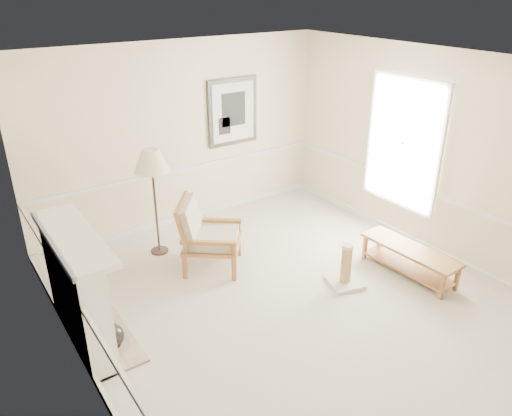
# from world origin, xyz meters

# --- Properties ---
(ground) EXTENTS (5.50, 5.50, 0.00)m
(ground) POSITION_xyz_m (0.00, 0.00, 0.00)
(ground) COLOR silver
(ground) RESTS_ON ground
(room) EXTENTS (5.04, 5.54, 2.92)m
(room) POSITION_xyz_m (0.14, 0.08, 1.87)
(room) COLOR beige
(room) RESTS_ON ground
(fireplace) EXTENTS (0.64, 1.64, 1.31)m
(fireplace) POSITION_xyz_m (-2.34, 0.60, 0.64)
(fireplace) COLOR white
(fireplace) RESTS_ON ground
(floor_vase) EXTENTS (0.28, 0.28, 0.81)m
(floor_vase) POSITION_xyz_m (-2.15, 0.29, 0.15)
(floor_vase) COLOR black
(floor_vase) RESTS_ON ground
(armchair) EXTENTS (1.09, 1.08, 1.00)m
(armchair) POSITION_xyz_m (-0.47, 1.22, 0.54)
(armchair) COLOR olive
(armchair) RESTS_ON ground
(floor_lamp) EXTENTS (0.59, 0.59, 1.59)m
(floor_lamp) POSITION_xyz_m (-0.84, 1.96, 1.39)
(floor_lamp) COLOR black
(floor_lamp) RESTS_ON ground
(bench) EXTENTS (0.49, 1.42, 0.40)m
(bench) POSITION_xyz_m (1.73, -0.52, 0.27)
(bench) COLOR olive
(bench) RESTS_ON ground
(scratching_post) EXTENTS (0.52, 0.52, 0.60)m
(scratching_post) POSITION_xyz_m (0.82, -0.23, 0.19)
(scratching_post) COLOR silver
(scratching_post) RESTS_ON ground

